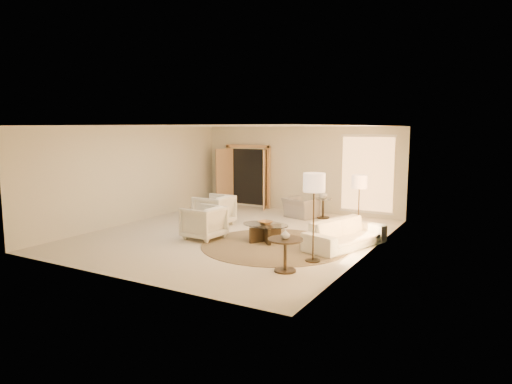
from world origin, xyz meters
The scene contains 18 objects.
room centered at (0.00, 0.00, 1.40)m, with size 7.04×8.04×2.83m.
windows_right centered at (3.45, 0.10, 1.35)m, with size 0.10×6.40×2.40m, color #FFB566, non-canonical shape.
window_back_corner centered at (2.30, 3.95, 1.35)m, with size 1.70×0.10×2.40m, color #FFB566, non-canonical shape.
curtains_right centered at (3.40, 1.00, 1.30)m, with size 0.06×5.20×2.60m, color tan, non-canonical shape.
french_doors centered at (-1.90, 3.82, 1.07)m, with size 1.95×0.66×2.16m.
area_rug centered at (1.42, -0.47, 0.01)m, with size 3.50×3.50×0.01m, color #3E3120.
sofa centered at (2.90, 0.20, 0.32)m, with size 2.18×0.85×0.64m, color silver.
armchair_left centered at (-1.13, 0.69, 0.48)m, with size 0.93×0.87×0.96m, color silver.
armchair_right centered at (-0.45, -0.74, 0.46)m, with size 0.88×0.83×0.91m, color silver.
accent_chair centered at (0.54, 2.96, 0.41)m, with size 0.94×0.61×0.82m, color gray.
coffee_table centered at (1.03, -0.25, 0.27)m, with size 1.28×1.28×0.43m.
end_table centered at (2.47, -2.12, 0.44)m, with size 0.68×0.68×0.65m.
side_table centered at (1.17, 3.22, 0.37)m, with size 0.53×0.53×0.61m.
floor_lamp_near centered at (2.90, 1.18, 1.36)m, with size 0.39×0.39×1.60m.
floor_lamp_far centered at (2.69, -1.25, 1.57)m, with size 0.45×0.45×1.85m.
bowl centered at (1.03, -0.25, 0.47)m, with size 0.33×0.33×0.08m, color brown.
end_vase centered at (2.47, -2.12, 0.73)m, with size 0.18×0.18×0.18m, color silver.
side_vase centered at (1.17, 3.22, 0.74)m, with size 0.25×0.25×0.26m, color silver.
Camera 1 is at (6.18, -9.81, 2.75)m, focal length 32.00 mm.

